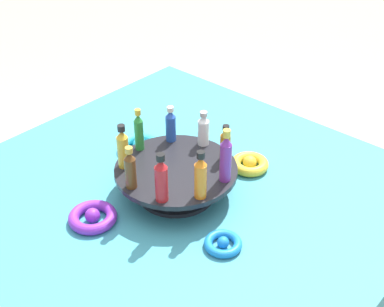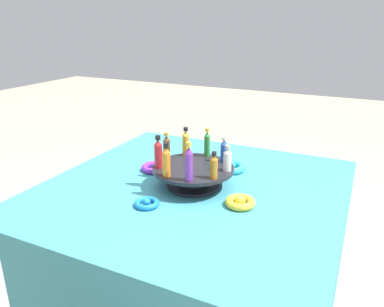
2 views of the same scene
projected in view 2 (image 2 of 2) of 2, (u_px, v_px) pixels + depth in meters
name	position (u px, v px, depth m)	size (l,w,h in m)	color
party_table	(193.00, 276.00, 1.44)	(1.01, 1.01, 0.76)	teal
display_stand	(193.00, 174.00, 1.30)	(0.28, 0.28, 0.07)	black
bottle_red	(158.00, 153.00, 1.26)	(0.03, 0.03, 0.11)	#B21E23
bottle_orange	(166.00, 161.00, 1.19)	(0.03, 0.03, 0.11)	orange
bottle_purple	(189.00, 163.00, 1.16)	(0.03, 0.03, 0.13)	#702D93
bottle_amber	(214.00, 166.00, 1.18)	(0.02, 0.02, 0.09)	#AD6B19
bottle_clear	(227.00, 159.00, 1.24)	(0.03, 0.03, 0.09)	silver
bottle_blue	(224.00, 151.00, 1.32)	(0.03, 0.03, 0.09)	#234CAD
bottle_green	(208.00, 143.00, 1.37)	(0.02, 0.02, 0.11)	#288438
bottle_gold	(186.00, 143.00, 1.38)	(0.03, 0.03, 0.11)	gold
bottle_brown	(167.00, 147.00, 1.34)	(0.02, 0.02, 0.10)	brown
ribbon_bow_teal	(231.00, 167.00, 1.45)	(0.11, 0.11, 0.04)	#2DB7CC
ribbon_bow_purple	(155.00, 167.00, 1.45)	(0.11, 0.11, 0.03)	purple
ribbon_bow_blue	(147.00, 203.00, 1.17)	(0.08, 0.08, 0.03)	blue
ribbon_bow_gold	(240.00, 202.00, 1.17)	(0.10, 0.10, 0.03)	gold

